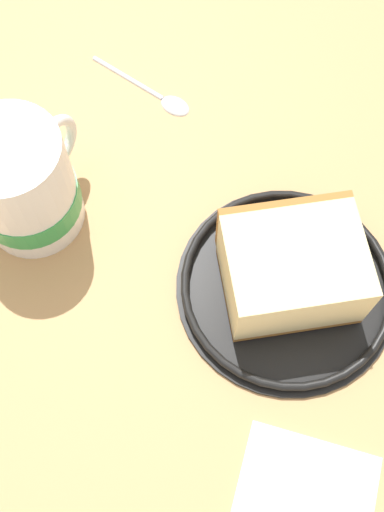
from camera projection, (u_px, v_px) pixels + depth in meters
The scene contains 5 objects.
ground_plane at pixel (214, 281), 52.68cm from camera, with size 146.72×146.72×2.32cm, color tan.
small_plate at pixel (286, 286), 50.60cm from camera, with size 18.17×18.17×1.33cm.
cake_slice at pixel (292, 268), 47.75cm from camera, with size 13.47×13.32×6.37cm.
tea_mug at pixel (23, 185), 49.39cm from camera, with size 11.34×8.66×10.52cm.
teaspoon at pixel (160, 95), 58.56cm from camera, with size 2.21×11.44×0.80cm.
Camera 1 is at (15.75, 10.60, 48.06)cm, focal length 43.40 mm.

